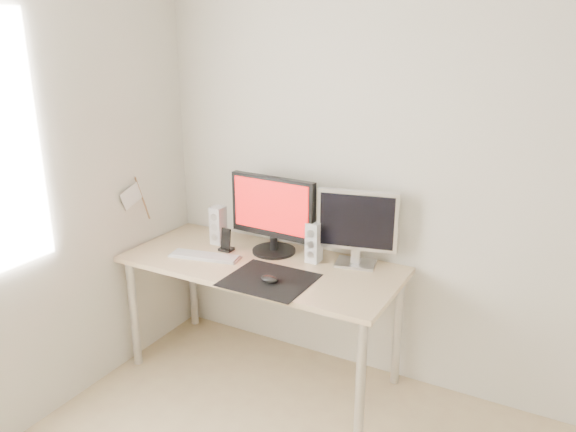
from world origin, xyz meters
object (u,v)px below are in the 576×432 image
at_px(keyboard, 205,256).
at_px(speaker_left, 218,225).
at_px(phone_dock, 226,244).
at_px(second_monitor, 357,225).
at_px(desk, 261,275).
at_px(main_monitor, 273,212).
at_px(speaker_right, 314,242).
at_px(mouse, 269,279).

bearing_deg(keyboard, speaker_left, 105.06).
bearing_deg(phone_dock, second_monitor, 12.70).
bearing_deg(speaker_left, desk, -18.97).
xyz_separation_m(main_monitor, second_monitor, (0.50, 0.07, -0.01)).
height_order(main_monitor, phone_dock, main_monitor).
bearing_deg(speaker_left, keyboard, -74.94).
distance_m(second_monitor, phone_dock, 0.81).
bearing_deg(speaker_left, speaker_right, 2.14).
relative_size(second_monitor, speaker_left, 1.89).
bearing_deg(desk, speaker_left, 161.03).
distance_m(mouse, main_monitor, 0.49).
height_order(second_monitor, keyboard, second_monitor).
distance_m(second_monitor, speaker_left, 0.89).
relative_size(speaker_right, phone_dock, 1.70).
height_order(second_monitor, phone_dock, second_monitor).
xyz_separation_m(speaker_left, phone_dock, (0.11, -0.08, -0.08)).
xyz_separation_m(speaker_left, keyboard, (0.06, -0.23, -0.11)).
relative_size(desk, speaker_right, 6.75).
xyz_separation_m(second_monitor, speaker_right, (-0.23, -0.07, -0.12)).
height_order(desk, main_monitor, main_monitor).
bearing_deg(mouse, speaker_left, 148.47).
bearing_deg(second_monitor, main_monitor, -172.59).
bearing_deg(mouse, desk, 130.20).
distance_m(desk, phone_dock, 0.31).
xyz_separation_m(mouse, keyboard, (-0.51, 0.12, -0.01)).
distance_m(second_monitor, speaker_right, 0.27).
distance_m(main_monitor, phone_dock, 0.36).
distance_m(mouse, speaker_right, 0.39).
height_order(keyboard, phone_dock, phone_dock).
bearing_deg(desk, speaker_right, 31.41).
distance_m(speaker_left, phone_dock, 0.16).
height_order(mouse, speaker_right, speaker_right).
bearing_deg(mouse, speaker_right, 78.80).
distance_m(mouse, keyboard, 0.53).
bearing_deg(mouse, main_monitor, 117.48).
xyz_separation_m(mouse, phone_dock, (-0.46, 0.27, 0.02)).
distance_m(desk, second_monitor, 0.63).
bearing_deg(speaker_left, mouse, -31.53).
xyz_separation_m(mouse, second_monitor, (0.30, 0.44, 0.22)).
bearing_deg(second_monitor, keyboard, -158.46).
relative_size(main_monitor, second_monitor, 1.23).
relative_size(mouse, phone_dock, 0.73).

